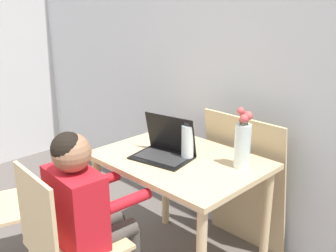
{
  "coord_description": "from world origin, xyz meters",
  "views": [
    {
      "loc": [
        1.52,
        0.16,
        1.57
      ],
      "look_at": [
        0.06,
        1.62,
        0.9
      ],
      "focal_mm": 42.0,
      "sensor_mm": 36.0,
      "label": 1
    }
  ],
  "objects_px": {
    "water_bottle": "(188,141)",
    "person_seated": "(85,203)",
    "flower_vase": "(243,141)",
    "chair_occupied": "(66,246)",
    "laptop": "(165,148)"
  },
  "relations": [
    {
      "from": "laptop",
      "to": "water_bottle",
      "type": "height_order",
      "value": "laptop"
    },
    {
      "from": "person_seated",
      "to": "laptop",
      "type": "bearing_deg",
      "value": -85.86
    },
    {
      "from": "flower_vase",
      "to": "water_bottle",
      "type": "height_order",
      "value": "flower_vase"
    },
    {
      "from": "laptop",
      "to": "water_bottle",
      "type": "distance_m",
      "value": 0.13
    },
    {
      "from": "chair_occupied",
      "to": "flower_vase",
      "type": "bearing_deg",
      "value": -111.1
    },
    {
      "from": "chair_occupied",
      "to": "laptop",
      "type": "height_order",
      "value": "laptop"
    },
    {
      "from": "water_bottle",
      "to": "person_seated",
      "type": "bearing_deg",
      "value": -100.22
    },
    {
      "from": "flower_vase",
      "to": "water_bottle",
      "type": "distance_m",
      "value": 0.31
    },
    {
      "from": "chair_occupied",
      "to": "person_seated",
      "type": "bearing_deg",
      "value": -90.0
    },
    {
      "from": "person_seated",
      "to": "water_bottle",
      "type": "relative_size",
      "value": 4.67
    },
    {
      "from": "laptop",
      "to": "water_bottle",
      "type": "bearing_deg",
      "value": 20.14
    },
    {
      "from": "chair_occupied",
      "to": "water_bottle",
      "type": "relative_size",
      "value": 3.98
    },
    {
      "from": "flower_vase",
      "to": "water_bottle",
      "type": "xyz_separation_m",
      "value": [
        -0.28,
        -0.12,
        -0.05
      ]
    },
    {
      "from": "person_seated",
      "to": "flower_vase",
      "type": "relative_size",
      "value": 3.06
    },
    {
      "from": "chair_occupied",
      "to": "person_seated",
      "type": "height_order",
      "value": "person_seated"
    }
  ]
}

